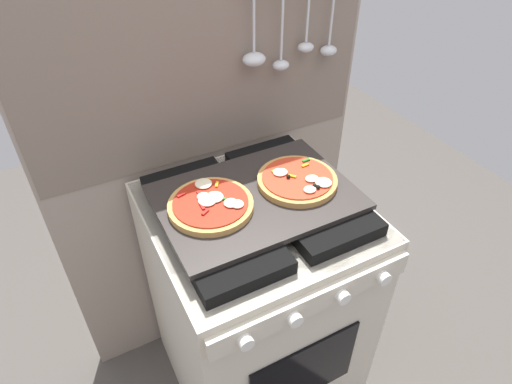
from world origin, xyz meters
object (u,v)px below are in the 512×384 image
Objects in this scene: stove at (256,300)px; pizza_left at (211,204)px; baking_tray at (256,197)px; pizza_right at (298,180)px.

pizza_left reaches higher than stove.
baking_tray is 0.13m from pizza_right.
baking_tray is at bearing 176.37° from pizza_right.
pizza_left is (-0.13, 0.01, 0.02)m from baking_tray.
pizza_left is at bearing 176.04° from stove.
pizza_right is at bearing -3.63° from baking_tray.
baking_tray is at bearing 90.00° from stove.
pizza_right is at bearing -3.44° from pizza_left.
stove is at bearing -3.96° from pizza_left.
baking_tray is 0.13m from pizza_left.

